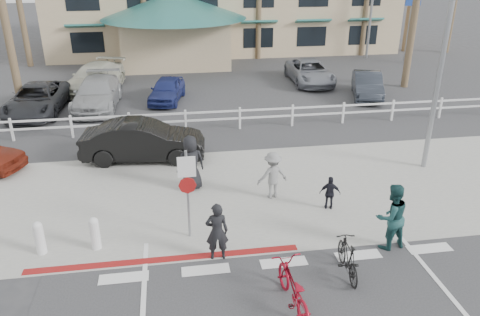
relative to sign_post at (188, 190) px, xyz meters
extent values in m
plane|color=#333335|center=(2.30, -2.20, -1.45)|extent=(140.00, 140.00, 0.00)
cube|color=gray|center=(2.30, 2.30, -1.44)|extent=(22.00, 7.00, 0.01)
cube|color=#333335|center=(2.30, 6.30, -1.45)|extent=(40.00, 5.00, 0.01)
cube|color=#333335|center=(2.30, 15.80, -1.45)|extent=(50.00, 16.00, 0.01)
cube|color=maroon|center=(-0.70, -1.00, -1.44)|extent=(7.00, 0.25, 0.02)
imported|color=maroon|center=(2.10, -3.19, -0.94)|extent=(0.85, 2.01, 1.03)
imported|color=black|center=(0.65, -1.12, -0.65)|extent=(0.60, 0.41, 1.61)
imported|color=black|center=(3.72, -2.26, -0.97)|extent=(0.57, 1.62, 0.96)
imported|color=#1A4243|center=(5.23, -1.31, -0.52)|extent=(1.02, 0.86, 1.86)
imported|color=gray|center=(2.76, 1.88, -0.67)|extent=(1.10, 0.76, 1.56)
imported|color=black|center=(4.33, 0.87, -0.91)|extent=(0.68, 0.43, 1.08)
imported|color=black|center=(0.23, 2.88, -0.52)|extent=(1.02, 0.78, 1.87)
imported|color=black|center=(-1.41, 5.57, -0.70)|extent=(4.71, 2.04, 1.51)
imported|color=#222327|center=(-6.69, 11.99, -0.75)|extent=(2.54, 5.14, 1.40)
imported|color=#96979A|center=(-3.92, 12.47, -0.72)|extent=(2.27, 5.14, 1.47)
imported|color=navy|center=(-0.45, 13.04, -0.82)|extent=(2.26, 3.92, 1.25)
imported|color=#242932|center=(10.26, 12.13, -0.78)|extent=(2.59, 4.30, 1.34)
imported|color=beige|center=(-4.46, 15.74, -0.71)|extent=(3.59, 5.47, 1.47)
imported|color=gray|center=(8.05, 15.50, -0.78)|extent=(2.35, 4.87, 1.34)
camera|label=1|loc=(-0.31, -11.14, 5.86)|focal=35.00mm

